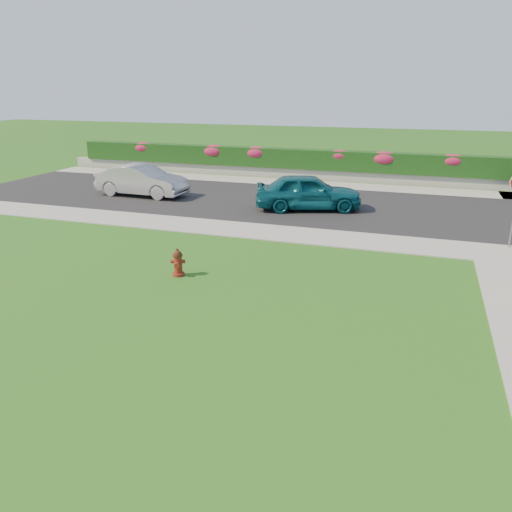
% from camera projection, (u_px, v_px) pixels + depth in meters
% --- Properties ---
extents(ground, '(120.00, 120.00, 0.00)m').
position_uv_depth(ground, '(186.00, 354.00, 10.16)').
color(ground, black).
rests_on(ground, ground).
extents(street_far, '(26.00, 8.00, 0.04)m').
position_uv_depth(street_far, '(220.00, 198.00, 24.22)').
color(street_far, black).
rests_on(street_far, ground).
extents(sidewalk_far, '(24.00, 2.00, 0.04)m').
position_uv_depth(sidewalk_far, '(150.00, 221.00, 20.03)').
color(sidewalk_far, gray).
rests_on(sidewalk_far, ground).
extents(curb_corner, '(2.00, 2.00, 0.04)m').
position_uv_depth(curb_corner, '(505.00, 254.00, 16.14)').
color(curb_corner, gray).
rests_on(curb_corner, ground).
extents(sidewalk_beyond, '(34.00, 2.00, 0.04)m').
position_uv_depth(sidewalk_beyond, '(322.00, 185.00, 27.51)').
color(sidewalk_beyond, gray).
rests_on(sidewalk_beyond, ground).
extents(retaining_wall, '(34.00, 0.40, 0.60)m').
position_uv_depth(retaining_wall, '(327.00, 175.00, 28.77)').
color(retaining_wall, gray).
rests_on(retaining_wall, ground).
extents(hedge, '(32.00, 0.90, 1.10)m').
position_uv_depth(hedge, '(328.00, 160.00, 28.58)').
color(hedge, black).
rests_on(hedge, retaining_wall).
extents(fire_hydrant, '(0.42, 0.40, 0.81)m').
position_uv_depth(fire_hydrant, '(178.00, 263.00, 14.24)').
color(fire_hydrant, '#58210D').
rests_on(fire_hydrant, ground).
extents(sedan_teal, '(4.91, 3.18, 1.56)m').
position_uv_depth(sedan_teal, '(308.00, 192.00, 21.66)').
color(sedan_teal, '#0B4A57').
rests_on(sedan_teal, street_far).
extents(sedan_silver, '(4.60, 1.76, 1.50)m').
position_uv_depth(sedan_silver, '(142.00, 180.00, 24.42)').
color(sedan_silver, '#95979C').
rests_on(sedan_silver, street_far).
extents(flower_clump_a, '(1.35, 0.87, 0.68)m').
position_uv_depth(flower_clump_a, '(143.00, 148.00, 31.98)').
color(flower_clump_a, '#B71F50').
rests_on(flower_clump_a, hedge).
extents(flower_clump_b, '(1.50, 0.97, 0.75)m').
position_uv_depth(flower_clump_b, '(214.00, 151.00, 30.52)').
color(flower_clump_b, '#B71F50').
rests_on(flower_clump_b, hedge).
extents(flower_clump_c, '(1.46, 0.94, 0.73)m').
position_uv_depth(flower_clump_c, '(257.00, 153.00, 29.70)').
color(flower_clump_c, '#B71F50').
rests_on(flower_clump_c, hedge).
extents(flower_clump_d, '(1.25, 0.80, 0.62)m').
position_uv_depth(flower_clump_d, '(339.00, 155.00, 28.20)').
color(flower_clump_d, '#B71F50').
rests_on(flower_clump_d, hedge).
extents(flower_clump_e, '(1.53, 0.98, 0.76)m').
position_uv_depth(flower_clump_e, '(384.00, 158.00, 27.48)').
color(flower_clump_e, '#B71F50').
rests_on(flower_clump_e, hedge).
extents(flower_clump_f, '(1.37, 0.88, 0.68)m').
position_uv_depth(flower_clump_f, '(453.00, 161.00, 26.41)').
color(flower_clump_f, '#B71F50').
rests_on(flower_clump_f, hedge).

